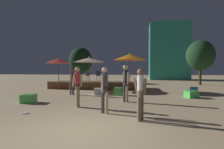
# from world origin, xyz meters

# --- Properties ---
(ground_plane) EXTENTS (120.00, 120.00, 0.00)m
(ground_plane) POSITION_xyz_m (0.00, 0.00, 0.00)
(ground_plane) COLOR tan
(wooden_deck) EXTENTS (8.38, 2.61, 0.68)m
(wooden_deck) POSITION_xyz_m (-2.19, 10.98, 0.30)
(wooden_deck) COLOR brown
(wooden_deck) RESTS_ON ground
(patio_umbrella_0) EXTENTS (2.59, 2.59, 2.74)m
(patio_umbrella_0) POSITION_xyz_m (-2.61, 9.66, 2.47)
(patio_umbrella_0) COLOR brown
(patio_umbrella_0) RESTS_ON ground
(patio_umbrella_1) EXTENTS (2.14, 2.14, 2.68)m
(patio_umbrella_1) POSITION_xyz_m (-5.23, 9.50, 2.41)
(patio_umbrella_1) COLOR brown
(patio_umbrella_1) RESTS_ON ground
(patio_umbrella_2) EXTENTS (2.69, 2.69, 3.00)m
(patio_umbrella_2) POSITION_xyz_m (0.74, 9.73, 2.68)
(patio_umbrella_2) COLOR brown
(patio_umbrella_2) RESTS_ON ground
(cube_seat_0) EXTENTS (0.55, 0.55, 0.49)m
(cube_seat_0) POSITION_xyz_m (0.14, 6.96, 0.25)
(cube_seat_0) COLOR #4CC651
(cube_seat_0) RESTS_ON ground
(cube_seat_1) EXTENTS (0.70, 0.70, 0.42)m
(cube_seat_1) POSITION_xyz_m (-3.95, 3.62, 0.21)
(cube_seat_1) COLOR #4CC651
(cube_seat_1) RESTS_ON ground
(cube_seat_2) EXTENTS (0.76, 0.76, 0.41)m
(cube_seat_2) POSITION_xyz_m (-1.20, 7.11, 0.20)
(cube_seat_2) COLOR white
(cube_seat_2) RESTS_ON ground
(cube_seat_3) EXTENTS (0.80, 0.80, 0.40)m
(cube_seat_3) POSITION_xyz_m (4.54, 6.59, 0.20)
(cube_seat_3) COLOR #4CC651
(cube_seat_3) RESTS_ON ground
(cube_seat_4) EXTENTS (0.62, 0.62, 0.46)m
(cube_seat_4) POSITION_xyz_m (5.22, 8.44, 0.23)
(cube_seat_4) COLOR #2D9EDB
(cube_seat_4) RESTS_ON ground
(person_0) EXTENTS (0.40, 0.41, 1.86)m
(person_0) POSITION_xyz_m (0.82, 4.60, 1.08)
(person_0) COLOR #3F3F47
(person_0) RESTS_ON ground
(person_1) EXTENTS (0.29, 0.47, 1.73)m
(person_1) POSITION_xyz_m (0.23, 2.08, 0.94)
(person_1) COLOR tan
(person_1) RESTS_ON ground
(person_2) EXTENTS (0.42, 0.36, 1.76)m
(person_2) POSITION_xyz_m (-1.17, 3.00, 0.97)
(person_2) COLOR #72664C
(person_2) RESTS_ON ground
(person_3) EXTENTS (0.29, 0.54, 1.72)m
(person_3) POSITION_xyz_m (-2.93, 6.71, 0.97)
(person_3) COLOR brown
(person_3) RESTS_ON ground
(person_4) EXTENTS (0.45, 0.31, 1.66)m
(person_4) POSITION_xyz_m (1.55, 1.32, 0.89)
(person_4) COLOR #72664C
(person_4) RESTS_ON ground
(bistro_chair_0) EXTENTS (0.40, 0.40, 0.90)m
(bistro_chair_0) POSITION_xyz_m (-2.21, 11.23, 1.22)
(bistro_chair_0) COLOR #2D3338
(bistro_chair_0) RESTS_ON wooden_deck
(bistro_chair_1) EXTENTS (0.47, 0.47, 0.90)m
(bistro_chair_1) POSITION_xyz_m (-3.13, 10.83, 1.22)
(bistro_chair_1) COLOR #47474C
(bistro_chair_1) RESTS_ON wooden_deck
(frisbee_disc) EXTENTS (0.24, 0.24, 0.03)m
(frisbee_disc) POSITION_xyz_m (-2.70, 1.58, 0.02)
(frisbee_disc) COLOR white
(frisbee_disc) RESTS_ON ground
(background_tree_0) EXTENTS (3.20, 3.20, 4.76)m
(background_tree_0) POSITION_xyz_m (-6.56, 18.92, 2.99)
(background_tree_0) COLOR #3D2B1C
(background_tree_0) RESTS_ON ground
(background_tree_1) EXTENTS (3.02, 3.02, 4.96)m
(background_tree_1) POSITION_xyz_m (8.17, 16.44, 3.29)
(background_tree_1) COLOR #3D2B1C
(background_tree_1) RESTS_ON ground
(distant_building) EXTENTS (6.58, 4.83, 9.82)m
(distant_building) POSITION_xyz_m (6.53, 28.02, 4.91)
(distant_building) COLOR teal
(distant_building) RESTS_ON ground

